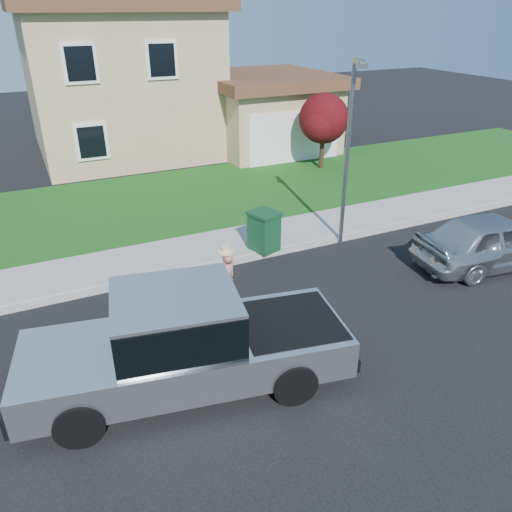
{
  "coord_description": "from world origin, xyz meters",
  "views": [
    {
      "loc": [
        -4.8,
        -8.76,
        6.57
      ],
      "look_at": [
        -0.23,
        0.89,
        1.2
      ],
      "focal_mm": 35.0,
      "sensor_mm": 36.0,
      "label": 1
    }
  ],
  "objects": [
    {
      "name": "ground",
      "position": [
        0.0,
        0.0,
        0.0
      ],
      "size": [
        80.0,
        80.0,
        0.0
      ],
      "primitive_type": "plane",
      "color": "black",
      "rests_on": "ground"
    },
    {
      "name": "curb",
      "position": [
        1.0,
        2.9,
        0.06
      ],
      "size": [
        40.0,
        0.2,
        0.12
      ],
      "primitive_type": "cube",
      "color": "gray",
      "rests_on": "ground"
    },
    {
      "name": "sidewalk",
      "position": [
        1.0,
        4.0,
        0.07
      ],
      "size": [
        40.0,
        2.0,
        0.15
      ],
      "primitive_type": "cube",
      "color": "gray",
      "rests_on": "ground"
    },
    {
      "name": "lawn",
      "position": [
        1.0,
        8.5,
        0.05
      ],
      "size": [
        40.0,
        7.0,
        0.1
      ],
      "primitive_type": "cube",
      "color": "#153F12",
      "rests_on": "ground"
    },
    {
      "name": "house",
      "position": [
        1.31,
        16.38,
        3.17
      ],
      "size": [
        14.0,
        11.3,
        6.85
      ],
      "color": "tan",
      "rests_on": "ground"
    },
    {
      "name": "pickup_truck",
      "position": [
        -2.77,
        -1.39,
        0.95
      ],
      "size": [
        6.44,
        3.11,
        2.03
      ],
      "rotation": [
        0.0,
        0.0,
        -0.17
      ],
      "color": "black",
      "rests_on": "ground"
    },
    {
      "name": "woman",
      "position": [
        -1.04,
        0.8,
        0.79
      ],
      "size": [
        0.65,
        0.55,
        1.67
      ],
      "rotation": [
        0.0,
        0.0,
        3.53
      ],
      "color": "tan",
      "rests_on": "ground"
    },
    {
      "name": "sedan",
      "position": [
        6.5,
        -0.28,
        0.76
      ],
      "size": [
        4.67,
        2.33,
        1.53
      ],
      "primitive_type": "imported",
      "rotation": [
        0.0,
        0.0,
        1.45
      ],
      "color": "#B4B5BB",
      "rests_on": "ground"
    },
    {
      "name": "ornamental_tree",
      "position": [
        7.1,
        9.57,
        2.17
      ],
      "size": [
        2.35,
        2.12,
        3.23
      ],
      "color": "black",
      "rests_on": "lawn"
    },
    {
      "name": "trash_bin",
      "position": [
        1.07,
        3.1,
        0.74
      ],
      "size": [
        0.93,
        1.0,
        1.17
      ],
      "rotation": [
        0.0,
        0.0,
        0.31
      ],
      "color": "#103A1F",
      "rests_on": "sidewalk"
    },
    {
      "name": "street_lamp",
      "position": [
        3.51,
        2.69,
        3.06
      ],
      "size": [
        0.37,
        0.7,
        5.36
      ],
      "rotation": [
        0.0,
        0.0,
        -0.28
      ],
      "color": "slate",
      "rests_on": "ground"
    }
  ]
}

